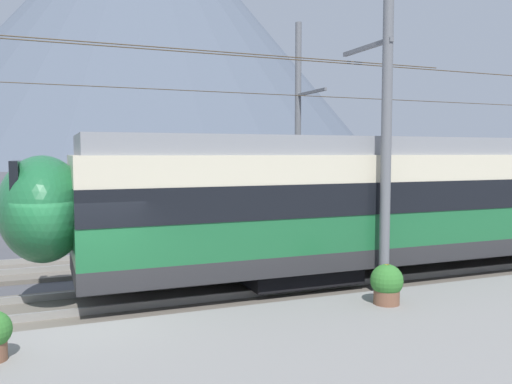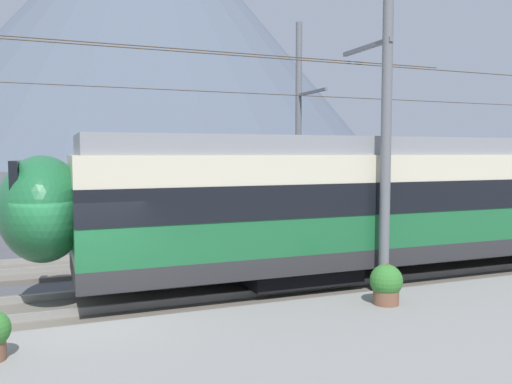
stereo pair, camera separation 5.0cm
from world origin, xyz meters
The scene contains 7 objects.
ground_plane centered at (0.00, 0.00, 0.00)m, with size 400.00×400.00×0.00m, color #4C4C51.
track_near centered at (0.00, 1.52, 0.07)m, with size 120.00×3.00×0.28m.
track_far centered at (0.00, 6.05, 0.07)m, with size 120.00×3.00×0.28m.
catenary_mast_mid centered at (6.71, -0.07, 4.27)m, with size 46.58×2.01×8.22m.
catenary_mast_far_side centered at (8.53, 7.91, 4.34)m, with size 46.58×2.30×8.42m.
potted_plant_platform_edge centered at (5.77, -1.61, 0.83)m, with size 0.66×0.66×0.82m.
mountain_central_peak centered at (29.02, 158.21, 43.22)m, with size 144.83×144.83×86.45m, color #515B6B.
Camera 1 is at (-0.56, -10.32, 3.45)m, focal length 36.88 mm.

